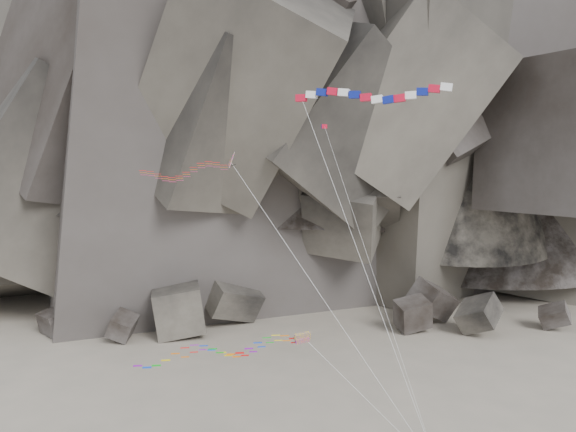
{
  "coord_description": "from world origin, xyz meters",
  "views": [
    {
      "loc": [
        -4.2,
        -41.65,
        24.45
      ],
      "look_at": [
        -2.73,
        6.0,
        19.41
      ],
      "focal_mm": 35.0,
      "sensor_mm": 36.0,
      "label": 1
    }
  ],
  "objects_px": {
    "pennant_kite": "(351,208)",
    "delta_kite": "(181,171)",
    "parafoil_kite": "(215,350)",
    "banner_kite": "(371,96)"
  },
  "relations": [
    {
      "from": "pennant_kite",
      "to": "delta_kite",
      "type": "bearing_deg",
      "value": 137.73
    },
    {
      "from": "delta_kite",
      "to": "pennant_kite",
      "type": "xyz_separation_m",
      "value": [
        13.85,
        -2.3,
        -2.89
      ]
    },
    {
      "from": "delta_kite",
      "to": "parafoil_kite",
      "type": "distance_m",
      "value": 14.97
    },
    {
      "from": "banner_kite",
      "to": "pennant_kite",
      "type": "distance_m",
      "value": 8.9
    },
    {
      "from": "delta_kite",
      "to": "banner_kite",
      "type": "height_order",
      "value": "banner_kite"
    },
    {
      "from": "delta_kite",
      "to": "parafoil_kite",
      "type": "bearing_deg",
      "value": -73.25
    },
    {
      "from": "pennant_kite",
      "to": "parafoil_kite",
      "type": "bearing_deg",
      "value": 172.24
    },
    {
      "from": "delta_kite",
      "to": "banner_kite",
      "type": "distance_m",
      "value": 16.56
    },
    {
      "from": "parafoil_kite",
      "to": "banner_kite",
      "type": "bearing_deg",
      "value": -2.11
    },
    {
      "from": "delta_kite",
      "to": "banner_kite",
      "type": "xyz_separation_m",
      "value": [
        14.93,
        -4.33,
        5.71
      ]
    }
  ]
}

